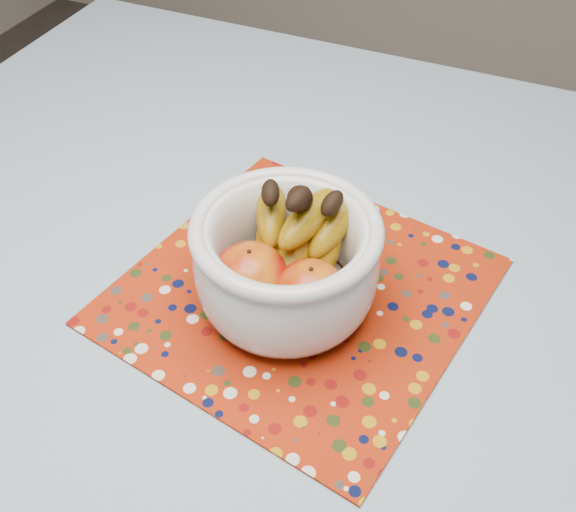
{
  "coord_description": "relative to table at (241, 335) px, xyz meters",
  "views": [
    {
      "loc": [
        0.28,
        -0.5,
        1.38
      ],
      "look_at": [
        0.07,
        0.01,
        0.84
      ],
      "focal_mm": 42.0,
      "sensor_mm": 36.0,
      "label": 1
    }
  ],
  "objects": [
    {
      "name": "placemat",
      "position": [
        0.07,
        0.03,
        0.09
      ],
      "size": [
        0.47,
        0.47,
        0.0
      ],
      "primitive_type": "cube",
      "rotation": [
        0.0,
        0.0,
        -0.19
      ],
      "color": "#941F08",
      "rests_on": "tablecloth"
    },
    {
      "name": "tablecloth",
      "position": [
        0.0,
        0.0,
        0.08
      ],
      "size": [
        1.32,
        1.32,
        0.01
      ],
      "primitive_type": "cube",
      "color": "slate",
      "rests_on": "table"
    },
    {
      "name": "table",
      "position": [
        0.0,
        0.0,
        0.0
      ],
      "size": [
        1.2,
        1.2,
        0.75
      ],
      "color": "brown",
      "rests_on": "ground"
    },
    {
      "name": "fruit_bowl",
      "position": [
        0.07,
        0.01,
        0.17
      ],
      "size": [
        0.21,
        0.22,
        0.17
      ],
      "color": "silver",
      "rests_on": "placemat"
    }
  ]
}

